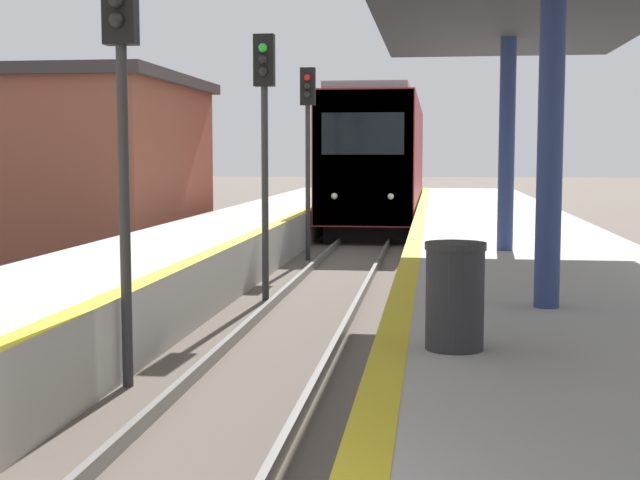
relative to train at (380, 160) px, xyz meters
The scene contains 6 objects.
train is the anchor object (origin of this frame).
signal_near 23.90m from the train, 93.36° to the right, with size 0.36×0.31×4.69m.
signal_mid 17.83m from the train, 93.14° to the right, with size 0.36×0.31×4.69m.
signal_far 11.80m from the train, 95.20° to the right, with size 0.36×0.31×4.69m.
trash_bin 26.06m from the train, 85.19° to the right, with size 0.51×0.51×0.89m.
station_building 13.35m from the train, 135.54° to the right, with size 9.53×7.91×4.78m.
Camera 1 is at (2.00, -2.58, 2.61)m, focal length 50.00 mm.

